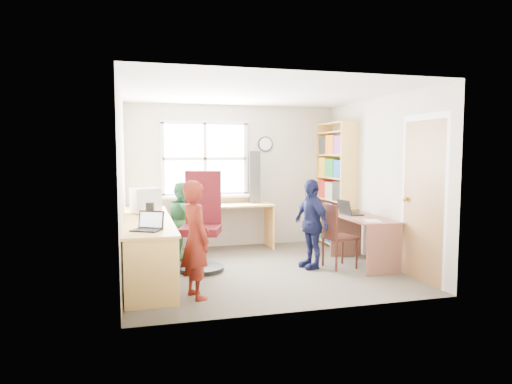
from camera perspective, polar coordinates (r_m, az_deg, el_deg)
room at (r=6.26m, az=0.46°, el=1.41°), size 3.64×3.44×2.44m
l_desk at (r=5.77m, az=-11.32°, el=-6.64°), size 2.38×2.95×0.75m
right_desk at (r=6.70m, az=13.32°, el=-4.68°), size 0.57×1.20×0.69m
bookshelf at (r=7.86m, az=9.90°, el=0.49°), size 0.30×1.02×2.10m
swivel_chair at (r=6.30m, az=-6.81°, el=-4.44°), size 0.79×0.79×1.35m
wooden_chair at (r=6.44m, az=9.94°, el=-5.13°), size 0.45×0.45×0.89m
crt_monitor at (r=6.63m, az=-13.61°, el=-1.03°), size 0.44×0.42×0.35m
laptop_left at (r=5.18m, az=-13.29°, el=-4.13°), size 0.39×0.37×0.21m
laptop_right at (r=6.88m, az=11.48°, el=-2.37°), size 0.31×0.36×0.23m
speaker_a at (r=6.19m, az=-13.09°, el=-2.19°), size 0.12×0.12×0.20m
speaker_b at (r=6.79m, az=-13.30°, el=-1.67°), size 0.10×0.10×0.17m
cd_tower at (r=7.69m, az=-0.14°, el=1.87°), size 0.20×0.19×0.88m
game_box at (r=7.19m, az=11.25°, el=-2.25°), size 0.31×0.31×0.06m
paper_a at (r=5.58m, az=-13.43°, el=-3.98°), size 0.21×0.29×0.00m
paper_b at (r=6.35m, az=14.36°, el=-3.50°), size 0.25×0.31×0.00m
potted_plant at (r=7.51m, az=-7.11°, el=-0.55°), size 0.17×0.15×0.28m
person_red at (r=5.08m, az=-7.56°, el=-5.90°), size 0.44×0.55×1.30m
person_green at (r=6.97m, az=-9.09°, el=-3.53°), size 0.46×0.58×1.17m
person_navy at (r=6.39m, az=6.89°, el=-3.95°), size 0.45×0.78×1.24m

